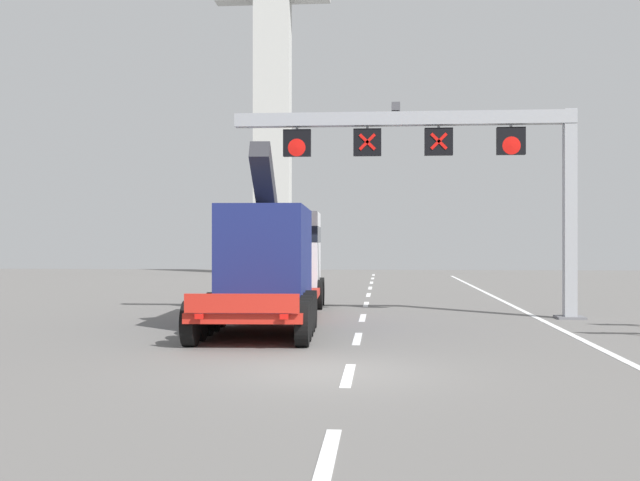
% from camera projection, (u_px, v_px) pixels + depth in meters
% --- Properties ---
extents(ground, '(112.00, 112.00, 0.00)m').
position_uv_depth(ground, '(325.00, 372.00, 15.25)').
color(ground, slate).
extents(lane_markings, '(0.20, 53.21, 0.01)m').
position_uv_depth(lane_markings, '(367.00, 299.00, 34.46)').
color(lane_markings, silver).
rests_on(lane_markings, ground).
extents(edge_line_right, '(0.20, 63.00, 0.01)m').
position_uv_depth(edge_line_right, '(533.00, 316.00, 26.73)').
color(edge_line_right, silver).
rests_on(edge_line_right, ground).
extents(overhead_lane_gantry, '(11.53, 0.90, 7.15)m').
position_uv_depth(overhead_lane_gantry, '(448.00, 151.00, 26.15)').
color(overhead_lane_gantry, '#9EA0A5').
rests_on(overhead_lane_gantry, ground).
extents(heavy_haul_truck_red, '(3.51, 14.14, 5.30)m').
position_uv_depth(heavy_haul_truck_red, '(275.00, 258.00, 26.30)').
color(heavy_haul_truck_red, red).
rests_on(heavy_haul_truck_red, ground).
extents(bridge_pylon_distant, '(9.00, 2.00, 35.50)m').
position_uv_depth(bridge_pylon_distant, '(273.00, 42.00, 61.80)').
color(bridge_pylon_distant, '#B7B7B2').
rests_on(bridge_pylon_distant, ground).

